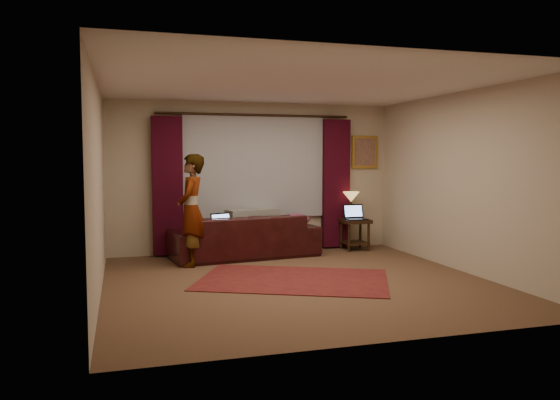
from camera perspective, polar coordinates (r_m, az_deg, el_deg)
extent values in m
cube|color=brown|center=(7.35, 1.89, -8.56)|extent=(5.00, 5.00, 0.01)
cube|color=silver|center=(7.22, 1.94, 12.01)|extent=(5.00, 5.00, 0.02)
cube|color=#BCAC93|center=(9.57, -2.75, 2.36)|extent=(5.00, 0.02, 2.60)
cube|color=#BCAC93|center=(4.86, 11.13, 0.22)|extent=(5.00, 0.02, 2.60)
cube|color=#BCAC93|center=(6.82, -18.48, 1.28)|extent=(0.02, 5.00, 2.60)
cube|color=#BCAC93|center=(8.29, 18.57, 1.81)|extent=(0.02, 5.00, 2.60)
cube|color=#98989F|center=(9.51, -2.67, 3.55)|extent=(2.50, 0.05, 1.80)
cube|color=#340613|center=(9.24, -11.68, 1.45)|extent=(0.50, 0.14, 2.30)
cube|color=#340613|center=(9.93, 5.85, 1.73)|extent=(0.50, 0.14, 2.30)
cylinder|color=black|center=(9.49, -2.62, 8.87)|extent=(0.04, 0.04, 3.40)
cube|color=#BC8E35|center=(10.24, 8.83, 4.97)|extent=(0.50, 0.04, 0.60)
imported|color=black|center=(9.06, -3.72, -2.92)|extent=(2.54, 1.35, 0.98)
cube|color=gray|center=(9.28, -2.90, 0.34)|extent=(0.94, 0.54, 0.10)
ellipsoid|color=#76304C|center=(9.20, 1.60, -2.13)|extent=(0.52, 0.41, 0.21)
cube|color=maroon|center=(7.44, 1.38, -8.30)|extent=(2.97, 2.57, 0.01)
cube|color=black|center=(9.86, 7.82, -3.58)|extent=(0.49, 0.49, 0.55)
imported|color=gray|center=(8.37, -9.24, -1.07)|extent=(0.63, 0.63, 1.70)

